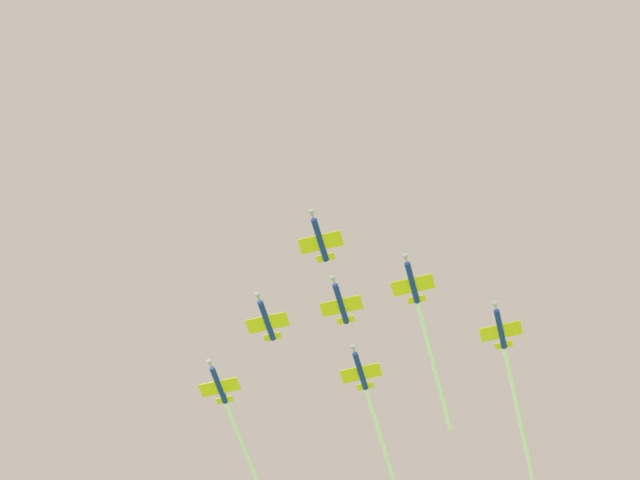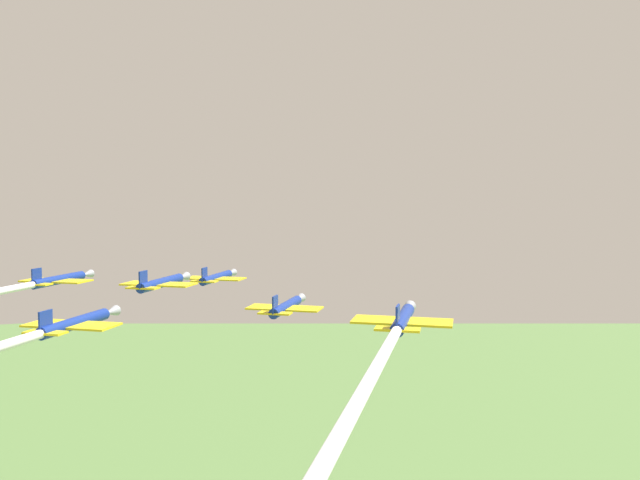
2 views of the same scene
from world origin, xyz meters
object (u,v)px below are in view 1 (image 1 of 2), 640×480
(jet_lead, at_px, (320,239))
(jet_port_trail, at_px, (379,431))
(jet_starboard_inner, at_px, (266,320))
(jet_port_inner, at_px, (424,327))
(jet_center_rear, at_px, (235,427))
(jet_port_outer, at_px, (341,303))
(jet_starboard_outer, at_px, (513,387))

(jet_lead, relative_size, jet_port_trail, 0.22)
(jet_port_trail, bearing_deg, jet_starboard_inner, 67.05)
(jet_port_inner, xyz_separation_m, jet_center_rear, (-31.31, 39.59, -0.17))
(jet_lead, height_order, jet_port_inner, jet_port_inner)
(jet_port_outer, distance_m, jet_starboard_outer, 44.46)
(jet_port_outer, height_order, jet_center_rear, jet_port_outer)
(jet_lead, xyz_separation_m, jet_center_rear, (-2.91, 54.71, 1.02))
(jet_starboard_inner, distance_m, jet_port_outer, 16.18)
(jet_port_outer, relative_size, jet_center_rear, 0.27)
(jet_center_rear, relative_size, jet_port_trail, 0.80)
(jet_port_outer, bearing_deg, jet_port_inner, -146.50)
(jet_starboard_inner, bearing_deg, jet_port_outer, -174.29)
(jet_port_inner, bearing_deg, jet_starboard_inner, 20.85)
(jet_starboard_inner, relative_size, jet_port_trail, 0.22)
(jet_port_outer, relative_size, jet_starboard_outer, 0.23)
(jet_port_inner, height_order, jet_starboard_outer, jet_port_inner)
(jet_port_inner, height_order, jet_starboard_inner, jet_port_inner)
(jet_starboard_outer, bearing_deg, jet_port_trail, -8.64)
(jet_lead, distance_m, jet_port_trail, 53.38)
(jet_port_inner, distance_m, jet_port_trail, 29.99)
(jet_port_inner, distance_m, jet_port_outer, 19.05)
(jet_port_inner, bearing_deg, jet_center_rear, -19.28)
(jet_starboard_inner, bearing_deg, jet_port_inner, -159.15)
(jet_lead, distance_m, jet_starboard_outer, 58.02)
(jet_port_inner, xyz_separation_m, jet_port_trail, (0.19, 29.95, -1.39))
(jet_port_inner, relative_size, jet_starboard_inner, 3.56)
(jet_starboard_inner, bearing_deg, jet_starboard_outer, -145.56)
(jet_starboard_inner, bearing_deg, jet_lead, 135.00)
(jet_port_outer, bearing_deg, jet_lead, 90.00)
(jet_port_inner, distance_m, jet_center_rear, 50.47)
(jet_center_rear, bearing_deg, jet_lead, 125.43)
(jet_starboard_inner, relative_size, jet_port_outer, 1.00)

